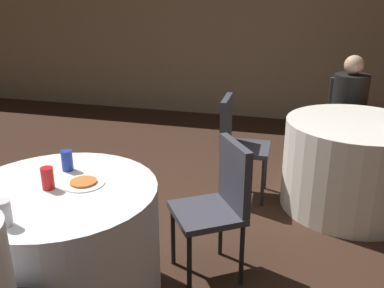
{
  "coord_description": "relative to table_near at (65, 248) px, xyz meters",
  "views": [
    {
      "loc": [
        1.17,
        -1.85,
        1.76
      ],
      "look_at": [
        0.52,
        0.54,
        0.85
      ],
      "focal_mm": 40.0,
      "sensor_mm": 36.0,
      "label": 1
    }
  ],
  "objects": [
    {
      "name": "wall_back",
      "position": [
        0.06,
        4.18,
        1.03
      ],
      "size": [
        16.0,
        0.06,
        2.8
      ],
      "color": "gray",
      "rests_on": "ground_plane"
    },
    {
      "name": "table_near",
      "position": [
        0.0,
        0.0,
        0.0
      ],
      "size": [
        1.06,
        1.06,
        0.75
      ],
      "color": "silver",
      "rests_on": "ground_plane"
    },
    {
      "name": "table_far",
      "position": [
        1.66,
        1.69,
        -0.0
      ],
      "size": [
        1.13,
        1.13,
        0.75
      ],
      "color": "white",
      "rests_on": "ground_plane"
    },
    {
      "name": "chair_near_northeast",
      "position": [
        0.78,
        0.53,
        0.17
      ],
      "size": [
        0.56,
        0.56,
        0.89
      ],
      "rotation": [
        0.0,
        0.0,
        -4.12
      ],
      "color": "#383842",
      "rests_on": "ground_plane"
    },
    {
      "name": "chair_far_west",
      "position": [
        0.69,
        1.66,
        0.17
      ],
      "size": [
        0.42,
        0.41,
        0.89
      ],
      "rotation": [
        0.0,
        0.0,
        -1.54
      ],
      "color": "#383842",
      "rests_on": "ground_plane"
    },
    {
      "name": "chair_far_north",
      "position": [
        1.66,
        2.67,
        0.17
      ],
      "size": [
        0.4,
        0.41,
        0.89
      ],
      "rotation": [
        0.0,
        0.0,
        -3.14
      ],
      "color": "#383842",
      "rests_on": "ground_plane"
    },
    {
      "name": "person_black_shirt",
      "position": [
        1.66,
        2.51,
        0.21
      ],
      "size": [
        0.33,
        0.51,
        1.15
      ],
      "rotation": [
        0.0,
        0.0,
        -3.14
      ],
      "color": "black",
      "rests_on": "ground_plane"
    },
    {
      "name": "pizza_plate_near",
      "position": [
        0.1,
        0.09,
        0.38
      ],
      "size": [
        0.23,
        0.23,
        0.02
      ],
      "color": "white",
      "rests_on": "table_near"
    },
    {
      "name": "soda_can_blue",
      "position": [
        -0.08,
        0.23,
        0.44
      ],
      "size": [
        0.07,
        0.07,
        0.12
      ],
      "color": "#1E38A5",
      "rests_on": "table_near"
    },
    {
      "name": "soda_can_silver",
      "position": [
        -0.02,
        -0.39,
        0.44
      ],
      "size": [
        0.07,
        0.07,
        0.12
      ],
      "color": "silver",
      "rests_on": "table_near"
    },
    {
      "name": "soda_can_red",
      "position": [
        -0.05,
        -0.01,
        0.44
      ],
      "size": [
        0.07,
        0.07,
        0.12
      ],
      "color": "red",
      "rests_on": "table_near"
    }
  ]
}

